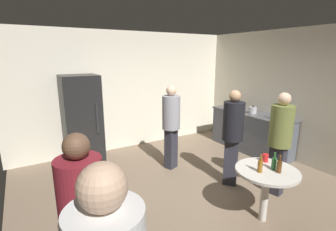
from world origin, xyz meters
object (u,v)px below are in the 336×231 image
Objects in this scene: refrigerator at (82,120)px; wine_bottle_on_counter at (238,104)px; person_in_maroon_shirt at (83,219)px; person_in_black_shirt at (233,131)px; beer_bottle_on_counter at (272,114)px; foreground_table at (266,177)px; beer_bottle_amber at (260,166)px; beer_bottle_brown at (279,166)px; person_in_gray_shirt at (171,121)px; person_in_olive_shirt at (280,137)px; kettle at (253,110)px; plastic_cup_red at (265,158)px; beer_bottle_green at (274,163)px.

wine_bottle_on_counter is (3.51, -0.79, 0.12)m from refrigerator.
person_in_black_shirt is (2.63, 1.07, -0.01)m from person_in_maroon_shirt.
beer_bottle_on_counter reaches higher than foreground_table.
beer_bottle_amber is (-2.02, -2.34, -0.20)m from wine_bottle_on_counter.
foreground_table is at bearing -143.88° from beer_bottle_on_counter.
person_in_black_shirt is (-1.47, -0.36, -0.03)m from beer_bottle_on_counter.
beer_bottle_brown reaches higher than foreground_table.
wine_bottle_on_counter is at bearing 53.51° from beer_bottle_brown.
foreground_table is 0.49× the size of person_in_maroon_shirt.
person_in_olive_shirt is at bearing 7.78° from person_in_gray_shirt.
plastic_cup_red is at bearing -134.64° from kettle.
wine_bottle_on_counter reaches higher than beer_bottle_amber.
beer_bottle_on_counter is at bearing -28.36° from refrigerator.
beer_bottle_on_counter is at bearing 33.97° from beer_bottle_amber.
beer_bottle_amber is 1.00× the size of beer_bottle_green.
beer_bottle_on_counter is at bearing 48.37° from person_in_gray_shirt.
beer_bottle_on_counter is 2.24m from beer_bottle_brown.
person_in_gray_shirt reaches higher than beer_bottle_amber.
person_in_olive_shirt is at bearing 18.01° from plastic_cup_red.
person_in_black_shirt is (0.26, 1.07, 0.13)m from beer_bottle_brown.
refrigerator is 3.47m from beer_bottle_amber.
wine_bottle_on_counter is at bearing 84.44° from beer_bottle_on_counter.
kettle is 2.61m from beer_bottle_brown.
beer_bottle_on_counter is 0.14× the size of person_in_black_shirt.
person_in_black_shirt is at bearing -166.25° from beer_bottle_on_counter.
beer_bottle_brown is at bearing -112.99° from plastic_cup_red.
person_in_olive_shirt reaches higher than kettle.
foreground_table is 2.05m from person_in_gray_shirt.
person_in_olive_shirt is at bearing -120.19° from wine_bottle_on_counter.
beer_bottle_amber is (-1.94, -1.81, -0.15)m from kettle.
refrigerator is 3.55m from foreground_table.
beer_bottle_on_counter reaches higher than beer_bottle_amber.
kettle is 2.58m from foreground_table.
wine_bottle_on_counter is at bearing 29.95° from person_in_maroon_shirt.
wine_bottle_on_counter is 2.99m from beer_bottle_green.
beer_bottle_amber is at bearing 146.03° from beer_bottle_brown.
beer_bottle_green is at bearing -116.69° from plastic_cup_red.
wine_bottle_on_counter is at bearing 49.17° from beer_bottle_amber.
person_in_black_shirt reaches higher than plastic_cup_red.
beer_bottle_amber is at bearing 25.19° from person_in_black_shirt.
kettle is at bearing -21.19° from refrigerator.
plastic_cup_red is 2.53m from person_in_maroon_shirt.
kettle reaches higher than foreground_table.
person_in_gray_shirt is at bearing -38.80° from refrigerator.
person_in_olive_shirt reaches higher than beer_bottle_on_counter.
wine_bottle_on_counter is 0.19× the size of person_in_olive_shirt.
kettle is 4.55m from person_in_maroon_shirt.
refrigerator is 7.38× the size of kettle.
foreground_table is 3.48× the size of beer_bottle_green.
beer_bottle_brown is at bearing -140.46° from beer_bottle_on_counter.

